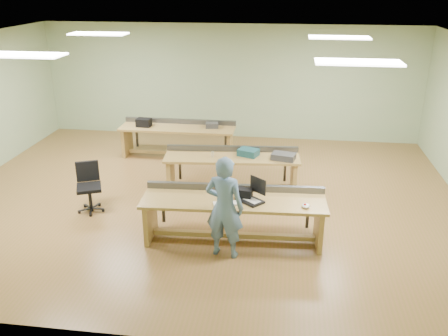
{
  "coord_description": "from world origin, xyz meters",
  "views": [
    {
      "loc": [
        1.53,
        -8.42,
        4.07
      ],
      "look_at": [
        0.47,
        -0.6,
        0.9
      ],
      "focal_mm": 38.0,
      "sensor_mm": 36.0,
      "label": 1
    }
  ],
  "objects": [
    {
      "name": "fluor_panels",
      "position": [
        0.0,
        0.0,
        2.97
      ],
      "size": [
        6.2,
        3.5,
        0.03
      ],
      "color": "white",
      "rests_on": "ceiling"
    },
    {
      "name": "trackball_mouse",
      "position": [
        1.91,
        -1.7,
        0.78
      ],
      "size": [
        0.17,
        0.18,
        0.06
      ],
      "primitive_type": "ellipsoid",
      "rotation": [
        0.0,
        0.0,
        -0.38
      ],
      "color": "white",
      "rests_on": "workbench_front"
    },
    {
      "name": "workbench_back",
      "position": [
        -1.04,
        2.24,
        0.55
      ],
      "size": [
        2.75,
        0.74,
        0.86
      ],
      "rotation": [
        0.0,
        0.0,
        -0.0
      ],
      "color": "#A98347",
      "rests_on": "floor"
    },
    {
      "name": "laptop_screen",
      "position": [
        1.14,
        -1.53,
        1.01
      ],
      "size": [
        0.26,
        0.23,
        0.26
      ],
      "primitive_type": "cube",
      "rotation": [
        0.0,
        0.0,
        -0.71
      ],
      "color": "black",
      "rests_on": "laptop_base"
    },
    {
      "name": "parts_bin_teal",
      "position": [
        0.82,
        0.5,
        0.82
      ],
      "size": [
        0.46,
        0.4,
        0.13
      ],
      "primitive_type": "cube",
      "rotation": [
        0.0,
        0.0,
        -0.35
      ],
      "color": "#16424A",
      "rests_on": "workbench_mid"
    },
    {
      "name": "keyboard",
      "position": [
        0.68,
        -1.74,
        0.76
      ],
      "size": [
        0.46,
        0.25,
        0.03
      ],
      "primitive_type": "cube",
      "rotation": [
        0.0,
        0.0,
        0.26
      ],
      "color": "silver",
      "rests_on": "workbench_front"
    },
    {
      "name": "mug",
      "position": [
        0.71,
        0.47,
        0.8
      ],
      "size": [
        0.15,
        0.15,
        0.1
      ],
      "primitive_type": "imported",
      "rotation": [
        0.0,
        0.0,
        0.15
      ],
      "color": "#323234",
      "rests_on": "workbench_mid"
    },
    {
      "name": "tray_back",
      "position": [
        -0.21,
        2.29,
        0.81
      ],
      "size": [
        0.33,
        0.26,
        0.12
      ],
      "primitive_type": "cube",
      "rotation": [
        0.0,
        0.0,
        0.16
      ],
      "color": "#323234",
      "rests_on": "workbench_back"
    },
    {
      "name": "storage_box_back",
      "position": [
        -1.85,
        2.17,
        0.85
      ],
      "size": [
        0.36,
        0.27,
        0.19
      ],
      "primitive_type": "cube",
      "rotation": [
        0.0,
        0.0,
        -0.09
      ],
      "color": "black",
      "rests_on": "workbench_back"
    },
    {
      "name": "task_chair",
      "position": [
        -2.03,
        -0.82,
        0.34
      ],
      "size": [
        0.65,
        0.65,
        0.92
      ],
      "rotation": [
        0.0,
        0.0,
        0.4
      ],
      "color": "black",
      "rests_on": "floor"
    },
    {
      "name": "parts_bin_grey",
      "position": [
        1.52,
        0.37,
        0.81
      ],
      "size": [
        0.51,
        0.38,
        0.12
      ],
      "primitive_type": "cube",
      "rotation": [
        0.0,
        0.0,
        -0.23
      ],
      "color": "#323234",
      "rests_on": "workbench_mid"
    },
    {
      "name": "wall_back",
      "position": [
        0.0,
        4.0,
        1.5
      ],
      "size": [
        10.0,
        0.04,
        3.0
      ],
      "primitive_type": "cube",
      "color": "#9CB085",
      "rests_on": "floor"
    },
    {
      "name": "workbench_mid",
      "position": [
        0.49,
        0.44,
        0.55
      ],
      "size": [
        2.75,
        0.95,
        0.86
      ],
      "rotation": [
        0.0,
        0.0,
        0.09
      ],
      "color": "#A98347",
      "rests_on": "floor"
    },
    {
      "name": "workbench_front",
      "position": [
        0.76,
        -1.53,
        0.56
      ],
      "size": [
        3.02,
        0.95,
        0.86
      ],
      "rotation": [
        0.0,
        0.0,
        0.05
      ],
      "color": "#A98347",
      "rests_on": "floor"
    },
    {
      "name": "floor",
      "position": [
        0.0,
        0.0,
        0.0
      ],
      "size": [
        10.0,
        10.0,
        0.0
      ],
      "primitive_type": "plane",
      "color": "brown",
      "rests_on": "ground"
    },
    {
      "name": "camera_bag",
      "position": [
        0.92,
        -1.51,
        0.84
      ],
      "size": [
        0.28,
        0.21,
        0.18
      ],
      "primitive_type": "cube",
      "rotation": [
        0.0,
        0.0,
        -0.16
      ],
      "color": "black",
      "rests_on": "workbench_front"
    },
    {
      "name": "laptop_base",
      "position": [
        1.06,
        -1.63,
        0.77
      ],
      "size": [
        0.43,
        0.42,
        0.04
      ],
      "primitive_type": "cube",
      "rotation": [
        0.0,
        0.0,
        -0.71
      ],
      "color": "black",
      "rests_on": "workbench_front"
    },
    {
      "name": "drinks_can",
      "position": [
        0.12,
        0.33,
        0.8
      ],
      "size": [
        0.08,
        0.08,
        0.11
      ],
      "primitive_type": "cylinder",
      "rotation": [
        0.0,
        0.0,
        0.31
      ],
      "color": "silver",
      "rests_on": "workbench_mid"
    },
    {
      "name": "wall_front",
      "position": [
        0.0,
        -4.0,
        1.5
      ],
      "size": [
        10.0,
        0.04,
        3.0
      ],
      "primitive_type": "cube",
      "color": "#9CB085",
      "rests_on": "floor"
    },
    {
      "name": "person",
      "position": [
        0.67,
        -2.01,
        0.83
      ],
      "size": [
        0.66,
        0.5,
        1.65
      ],
      "primitive_type": "imported",
      "rotation": [
        0.0,
        0.0,
        2.96
      ],
      "color": "slate",
      "rests_on": "floor"
    },
    {
      "name": "ceiling",
      "position": [
        0.0,
        0.0,
        3.0
      ],
      "size": [
        10.0,
        10.0,
        0.0
      ],
      "primitive_type": "plane",
      "color": "silver",
      "rests_on": "wall_back"
    }
  ]
}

